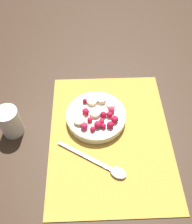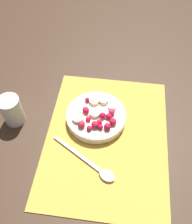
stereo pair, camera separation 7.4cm
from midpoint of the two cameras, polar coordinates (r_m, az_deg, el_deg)
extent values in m
plane|color=#382619|center=(0.74, 5.28, -6.09)|extent=(3.00, 3.00, 0.00)
cube|color=gold|center=(0.74, 5.30, -5.97)|extent=(0.47, 0.35, 0.01)
cylinder|color=silver|center=(0.76, 2.79, -1.21)|extent=(0.18, 0.18, 0.02)
torus|color=silver|center=(0.75, 2.82, -0.78)|extent=(0.18, 0.18, 0.01)
cylinder|color=white|center=(0.75, 2.83, -0.58)|extent=(0.16, 0.16, 0.00)
cylinder|color=beige|center=(0.77, 2.36, 2.40)|extent=(0.04, 0.04, 0.01)
cylinder|color=#F4EAB7|center=(0.74, 2.61, -0.44)|extent=(0.04, 0.04, 0.01)
cylinder|color=#F4EAB7|center=(0.76, 6.54, 1.15)|extent=(0.04, 0.04, 0.01)
cylinder|color=beige|center=(0.77, 4.58, 2.53)|extent=(0.03, 0.03, 0.01)
cylinder|color=beige|center=(0.73, -1.25, -1.63)|extent=(0.05, 0.05, 0.01)
sphere|color=#B21433|center=(0.73, 6.19, -1.22)|extent=(0.02, 0.02, 0.02)
sphere|color=#D12347|center=(0.71, -0.38, -3.00)|extent=(0.02, 0.02, 0.02)
sphere|color=red|center=(0.71, 2.73, -3.09)|extent=(0.02, 0.02, 0.02)
sphere|color=#B21433|center=(0.71, 5.34, -3.52)|extent=(0.02, 0.02, 0.02)
sphere|color=red|center=(0.74, 0.50, 0.24)|extent=(0.02, 0.02, 0.02)
sphere|color=red|center=(0.71, 1.40, -4.12)|extent=(0.02, 0.02, 0.02)
sphere|color=#B21433|center=(0.73, 4.44, -0.97)|extent=(0.02, 0.02, 0.02)
sphere|color=#B21433|center=(0.77, 0.76, 2.65)|extent=(0.01, 0.01, 0.01)
sphere|color=red|center=(0.72, 3.78, -2.47)|extent=(0.02, 0.02, 0.02)
sphere|color=red|center=(0.73, 1.13, -1.77)|extent=(0.02, 0.02, 0.02)
sphere|color=#DB3356|center=(0.74, 6.47, -0.10)|extent=(0.02, 0.02, 0.02)
sphere|color=red|center=(0.72, 6.82, -2.39)|extent=(0.02, 0.02, 0.02)
sphere|color=#B21433|center=(0.71, 4.01, -3.61)|extent=(0.02, 0.02, 0.02)
cube|color=silver|center=(0.71, -1.39, -9.61)|extent=(0.10, 0.15, 0.00)
ellipsoid|color=silver|center=(0.68, 5.74, -14.45)|extent=(0.05, 0.05, 0.01)
cylinder|color=white|center=(0.77, -16.11, 0.16)|extent=(0.06, 0.06, 0.09)
camera|label=1|loc=(0.04, -87.13, 3.80)|focal=40.00mm
camera|label=2|loc=(0.04, 92.87, -3.80)|focal=40.00mm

